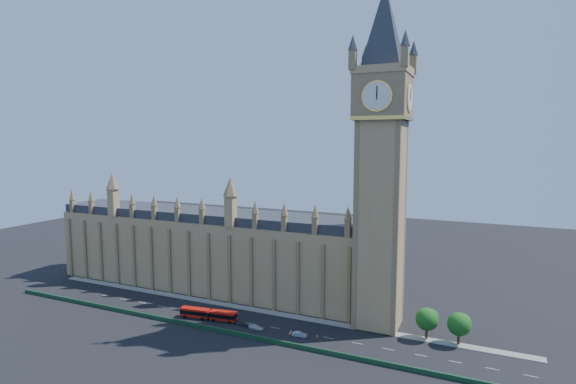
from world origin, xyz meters
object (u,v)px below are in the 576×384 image
at_px(red_bus, 208,314).
at_px(car_grey, 242,323).
at_px(car_white, 256,327).
at_px(car_silver, 300,334).

xyz_separation_m(red_bus, car_grey, (11.26, 0.50, -0.87)).
xyz_separation_m(red_bus, car_white, (16.25, -0.56, -0.92)).
relative_size(red_bus, car_grey, 4.30).
height_order(red_bus, car_silver, red_bus).
distance_m(car_grey, car_silver, 17.87).
bearing_deg(car_grey, red_bus, 96.20).
bearing_deg(car_white, car_grey, 81.53).
bearing_deg(car_white, car_silver, -83.17).
xyz_separation_m(car_silver, car_white, (-12.87, -0.76, -0.01)).
distance_m(red_bus, car_grey, 11.30).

